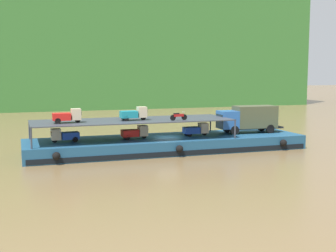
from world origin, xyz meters
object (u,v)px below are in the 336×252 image
cargo_barge (167,144)px  mini_truck_upper_mid (134,114)px  mini_truck_lower_stern (64,135)px  motorcycle_upper_port (178,116)px  covered_lorry (249,118)px  mini_truck_lower_mid (196,129)px  mini_truck_upper_stern (67,116)px  mini_truck_lower_aft (135,132)px

cargo_barge → mini_truck_upper_mid: 5.12m
mini_truck_lower_stern → motorcycle_upper_port: bearing=-9.7°
cargo_barge → covered_lorry: covered_lorry is taller
mini_truck_lower_mid → motorcycle_upper_port: bearing=-144.8°
mini_truck_lower_mid → mini_truck_lower_stern: bearing=-179.9°
mini_truck_upper_stern → motorcycle_upper_port: size_ratio=1.45×
mini_truck_upper_stern → cargo_barge: bearing=4.0°
covered_lorry → mini_truck_lower_mid: (-6.61, -0.29, -1.00)m
cargo_barge → mini_truck_lower_aft: bearing=-179.2°
mini_truck_lower_mid → motorcycle_upper_port: 3.84m
motorcycle_upper_port → cargo_barge: bearing=106.5°
cargo_barge → mini_truck_lower_mid: bearing=0.7°
cargo_barge → covered_lorry: 10.27m
mini_truck_lower_stern → mini_truck_upper_stern: (0.25, -0.74, 2.00)m
mini_truck_lower_stern → motorcycle_upper_port: 11.68m
covered_lorry → mini_truck_lower_aft: (-13.54, -0.38, -1.00)m
mini_truck_lower_mid → mini_truck_upper_stern: size_ratio=1.00×
mini_truck_lower_stern → motorcycle_upper_port: (11.39, -1.94, 1.74)m
mini_truck_upper_mid → motorcycle_upper_port: mini_truck_upper_mid is taller
cargo_barge → mini_truck_upper_stern: (-10.56, -0.73, 3.44)m
cargo_barge → mini_truck_lower_mid: (3.36, 0.04, 1.44)m
covered_lorry → mini_truck_lower_aft: size_ratio=2.85×
cargo_barge → mini_truck_lower_stern: mini_truck_lower_stern is taller
mini_truck_lower_aft → covered_lorry: bearing=1.6°
mini_truck_lower_mid → cargo_barge: bearing=-179.3°
motorcycle_upper_port → mini_truck_lower_mid: bearing=35.2°
motorcycle_upper_port → covered_lorry: bearing=13.5°
cargo_barge → mini_truck_lower_aft: (-3.57, -0.05, 1.44)m
mini_truck_upper_stern → covered_lorry: bearing=3.0°
mini_truck_lower_stern → mini_truck_upper_mid: (7.05, -0.45, 2.00)m
mini_truck_upper_mid → mini_truck_lower_mid: bearing=3.8°
covered_lorry → mini_truck_upper_stern: mini_truck_upper_stern is taller
cargo_barge → mini_truck_upper_stern: mini_truck_upper_stern is taller
cargo_barge → mini_truck_upper_stern: size_ratio=10.89×
covered_lorry → mini_truck_lower_stern: bearing=-179.1°
mini_truck_upper_mid → covered_lorry: bearing=3.2°
covered_lorry → mini_truck_upper_stern: (-20.53, -1.07, 1.00)m
mini_truck_upper_mid → mini_truck_lower_stern: bearing=176.4°
cargo_barge → mini_truck_lower_stern: bearing=179.9°
mini_truck_upper_stern → motorcycle_upper_port: mini_truck_upper_stern is taller
mini_truck_lower_stern → mini_truck_lower_aft: size_ratio=1.01×
cargo_barge → motorcycle_upper_port: (0.57, -1.93, 3.18)m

